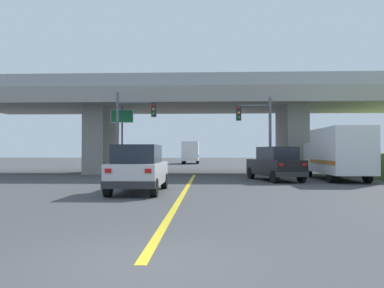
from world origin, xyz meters
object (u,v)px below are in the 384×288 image
Objects in this scene: suv_lead at (138,169)px; traffic_signal_nearside at (259,127)px; suv_crossing at (275,164)px; highway_sign at (122,125)px; traffic_signal_farside at (130,124)px; semi_truck_distant at (191,152)px; box_truck at (337,153)px.

suv_lead is 0.88× the size of traffic_signal_nearside.
suv_lead is 0.91× the size of suv_crossing.
suv_crossing is 1.02× the size of highway_sign.
traffic_signal_nearside reaches higher than suv_lead.
highway_sign reaches higher than suv_lead.
traffic_signal_farside is 0.82× the size of semi_truck_distant.
traffic_signal_nearside is 8.45m from traffic_signal_farside.
traffic_signal_farside is at bearing -94.86° from semi_truck_distant.
suv_lead is at bearing -90.57° from semi_truck_distant.
suv_crossing is 0.69× the size of box_truck.
traffic_signal_nearside is (-0.74, 1.96, 2.33)m from suv_crossing.
highway_sign is at bearing -97.76° from semi_truck_distant.
box_truck is 1.05× the size of semi_truck_distant.
highway_sign is 0.71× the size of semi_truck_distant.
suv_lead is 10.03m from traffic_signal_farside.
traffic_signal_farside is at bearing 172.70° from box_truck.
suv_crossing is at bearing 45.58° from suv_lead.
box_truck is (3.85, 0.69, 0.63)m from suv_crossing.
suv_lead and suv_crossing have the same top height.
suv_lead is 13.11m from highway_sign.
traffic_signal_farside reaches higher than semi_truck_distant.
traffic_signal_nearside is (-4.59, 1.27, 1.70)m from box_truck.
traffic_signal_nearside is at bearing 55.55° from suv_lead.
traffic_signal_farside is (-8.44, 0.40, 0.24)m from traffic_signal_nearside.
highway_sign is (-9.63, 3.33, 0.35)m from traffic_signal_nearside.
suv_lead is 0.63× the size of box_truck.
semi_truck_distant is (-10.39, 32.71, 0.00)m from box_truck.
traffic_signal_farside is 1.14× the size of highway_sign.
box_truck is (10.79, 7.77, 0.63)m from suv_lead.
semi_truck_distant is at bearing 100.45° from traffic_signal_nearside.
semi_truck_distant is (2.64, 31.04, -1.94)m from traffic_signal_farside.
semi_truck_distant is (3.83, 28.11, -2.05)m from highway_sign.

